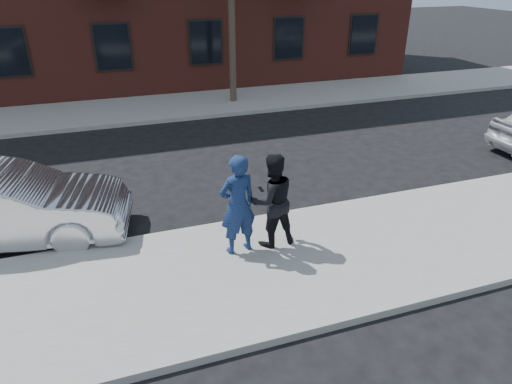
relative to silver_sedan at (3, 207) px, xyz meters
name	(u,v)px	position (x,y,z in m)	size (l,w,h in m)	color
ground	(165,285)	(2.78, -2.50, -0.79)	(100.00, 100.00, 0.00)	black
near_sidewalk	(167,290)	(2.78, -2.75, -0.72)	(50.00, 3.50, 0.15)	gray
near_curb	(153,237)	(2.78, -0.95, -0.72)	(50.00, 0.10, 0.15)	#999691
far_sidewalk	(120,111)	(2.78, 8.75, -0.72)	(50.00, 3.50, 0.15)	gray
far_curb	(124,125)	(2.78, 6.95, -0.72)	(50.00, 0.10, 0.15)	#999691
silver_sedan	(3,207)	(0.00, 0.00, 0.00)	(1.68, 4.82, 1.59)	silver
man_hoodie	(238,205)	(4.28, -2.07, 0.35)	(0.80, 0.59, 1.99)	navy
man_peacoat	(272,200)	(4.98, -2.02, 0.30)	(0.97, 0.78, 1.89)	black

